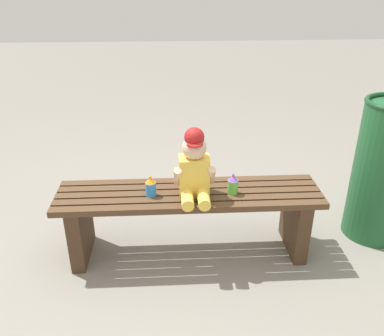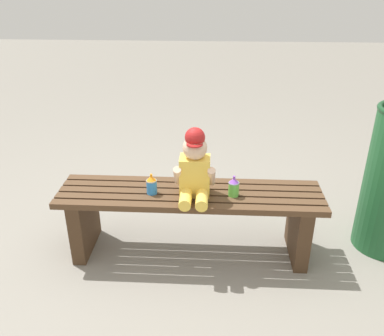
{
  "view_description": "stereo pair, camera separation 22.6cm",
  "coord_description": "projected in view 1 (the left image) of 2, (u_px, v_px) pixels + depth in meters",
  "views": [
    {
      "loc": [
        -0.1,
        -2.07,
        1.6
      ],
      "look_at": [
        0.01,
        -0.05,
        0.6
      ],
      "focal_mm": 38.34,
      "sensor_mm": 36.0,
      "label": 1
    },
    {
      "loc": [
        0.13,
        -2.07,
        1.6
      ],
      "look_at": [
        0.01,
        -0.05,
        0.6
      ],
      "focal_mm": 38.34,
      "sensor_mm": 36.0,
      "label": 2
    }
  ],
  "objects": [
    {
      "name": "ground_plane",
      "position": [
        189.0,
        250.0,
        2.57
      ],
      "size": [
        16.0,
        16.0,
        0.0
      ],
      "primitive_type": "plane",
      "color": "gray"
    },
    {
      "name": "trash_bin",
      "position": [
        384.0,
        171.0,
        2.55
      ],
      "size": [
        0.38,
        0.38,
        0.91
      ],
      "color": "#1E592D",
      "rests_on": "ground_plane"
    },
    {
      "name": "sippy_cup_left",
      "position": [
        151.0,
        186.0,
        2.32
      ],
      "size": [
        0.06,
        0.06,
        0.12
      ],
      "color": "#338CE5",
      "rests_on": "park_bench"
    },
    {
      "name": "sippy_cup_right",
      "position": [
        233.0,
        184.0,
        2.35
      ],
      "size": [
        0.06,
        0.06,
        0.12
      ],
      "color": "#66CC4C",
      "rests_on": "park_bench"
    },
    {
      "name": "park_bench",
      "position": [
        189.0,
        212.0,
        2.45
      ],
      "size": [
        1.54,
        0.36,
        0.42
      ],
      "color": "#513823",
      "rests_on": "ground_plane"
    },
    {
      "name": "child_figure",
      "position": [
        194.0,
        167.0,
        2.28
      ],
      "size": [
        0.23,
        0.27,
        0.4
      ],
      "color": "#F2C64C",
      "rests_on": "park_bench"
    }
  ]
}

